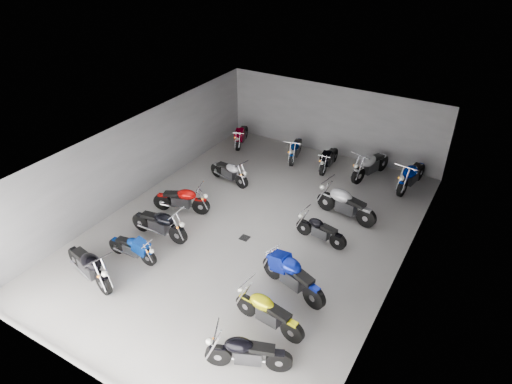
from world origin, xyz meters
TOP-DOWN VIEW (x-y plane):
  - ground at (0.00, 0.00)m, footprint 14.00×14.00m
  - wall_back at (0.00, 7.00)m, footprint 10.00×0.10m
  - wall_left at (-5.00, 0.00)m, footprint 0.10×14.00m
  - wall_right at (5.00, 0.00)m, footprint 0.10×14.00m
  - ceiling at (0.00, 0.00)m, footprint 10.00×14.00m
  - drain_grate at (0.00, -0.50)m, footprint 0.32×0.32m
  - motorcycle_left_a at (-2.89, -4.62)m, footprint 2.31×0.72m
  - motorcycle_left_b at (-2.49, -3.23)m, footprint 1.86×0.38m
  - motorcycle_left_c at (-2.52, -1.89)m, footprint 2.25×0.46m
  - motorcycle_left_d at (-2.83, -0.28)m, footprint 2.10×0.83m
  - motorcycle_left_f at (-2.51, 2.41)m, footprint 2.00×0.57m
  - motorcycle_right_a at (2.78, -4.88)m, footprint 2.01×1.00m
  - motorcycle_right_b at (2.58, -3.50)m, footprint 2.17×0.50m
  - motorcycle_right_c at (2.52, -1.96)m, footprint 2.32×0.86m
  - motorcycle_right_e at (2.27, 0.65)m, footprint 1.89×0.43m
  - motorcycle_right_f at (2.48, 2.40)m, footprint 2.37×0.61m
  - motorcycle_back_a at (-3.99, 5.70)m, footprint 0.74×1.92m
  - motorcycle_back_c at (-1.11, 5.66)m, footprint 0.63×2.01m
  - motorcycle_back_d at (0.52, 5.57)m, footprint 0.42×2.00m
  - motorcycle_back_e at (2.29, 5.74)m, footprint 0.86×2.31m
  - motorcycle_back_f at (3.99, 5.71)m, footprint 0.60×2.36m

SIDE VIEW (x-z plane):
  - ground at x=0.00m, z-range 0.00..0.00m
  - drain_grate at x=0.00m, z-range 0.00..0.01m
  - motorcycle_left_b at x=-2.49m, z-range 0.04..0.86m
  - motorcycle_right_e at x=2.27m, z-range 0.04..0.87m
  - motorcycle_back_a at x=-3.99m, z-range 0.04..0.91m
  - motorcycle_back_d at x=0.52m, z-range 0.04..0.92m
  - motorcycle_left_f at x=-2.51m, z-range 0.04..0.93m
  - motorcycle_back_c at x=-1.11m, z-range 0.04..0.94m
  - motorcycle_right_a at x=2.78m, z-range 0.04..0.98m
  - motorcycle_left_d at x=-2.83m, z-range 0.04..1.00m
  - motorcycle_right_b at x=2.58m, z-range 0.04..1.00m
  - motorcycle_left_c at x=-2.52m, z-range 0.05..1.03m
  - motorcycle_left_a at x=-2.89m, z-range 0.05..1.08m
  - motorcycle_back_f at x=3.99m, z-range 0.05..1.09m
  - motorcycle_back_e at x=2.29m, z-range 0.05..1.09m
  - motorcycle_right_f at x=2.48m, z-range 0.05..1.09m
  - motorcycle_right_c at x=2.52m, z-range 0.05..1.10m
  - wall_back at x=0.00m, z-range 0.00..3.20m
  - wall_left at x=-5.00m, z-range 0.00..3.20m
  - wall_right at x=5.00m, z-range 0.00..3.20m
  - ceiling at x=0.00m, z-range 3.20..3.24m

